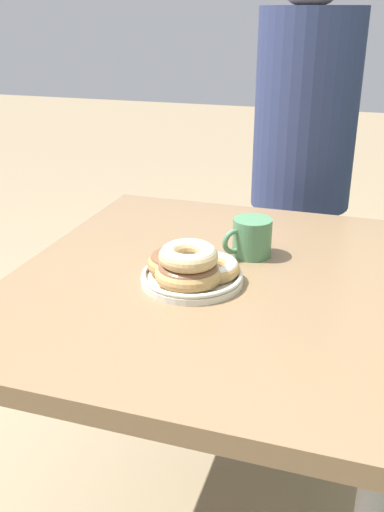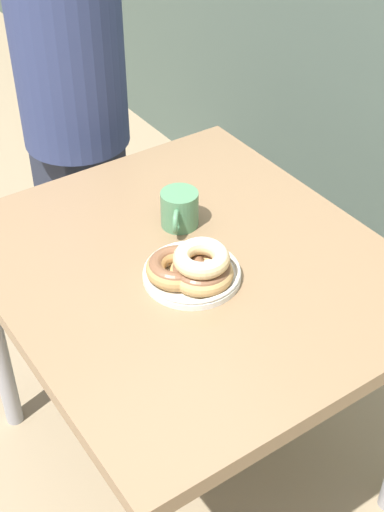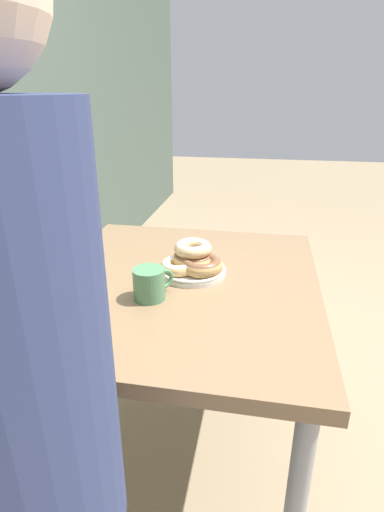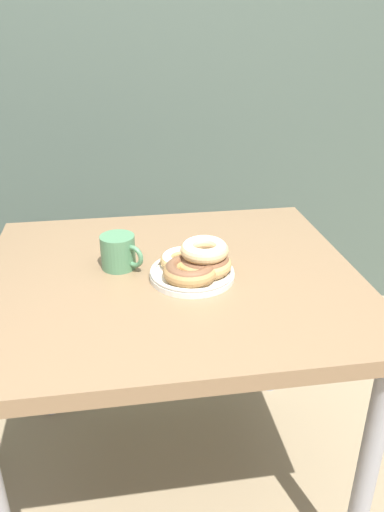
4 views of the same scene
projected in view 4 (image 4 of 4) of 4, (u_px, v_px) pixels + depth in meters
wall_back at (138, 20)px, 1.88m from camera, size 8.00×0.05×2.60m
dining_table at (172, 302)px, 1.30m from camera, size 0.95×0.83×0.73m
donut_plate at (195, 264)px, 1.23m from camera, size 0.23×0.22×0.09m
coffee_mug at (119, 252)px, 1.28m from camera, size 0.11×0.10×0.09m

